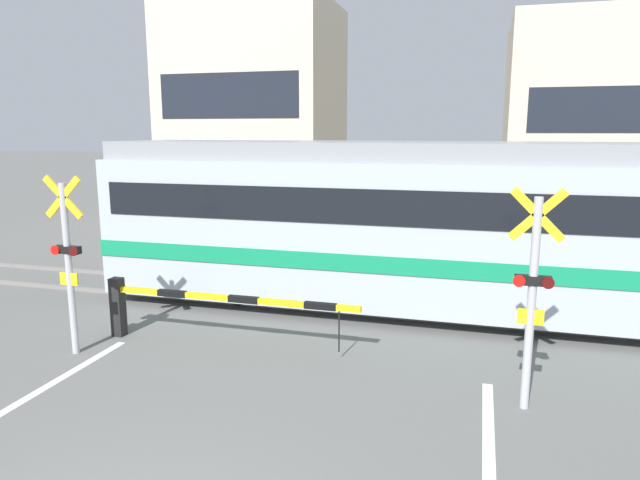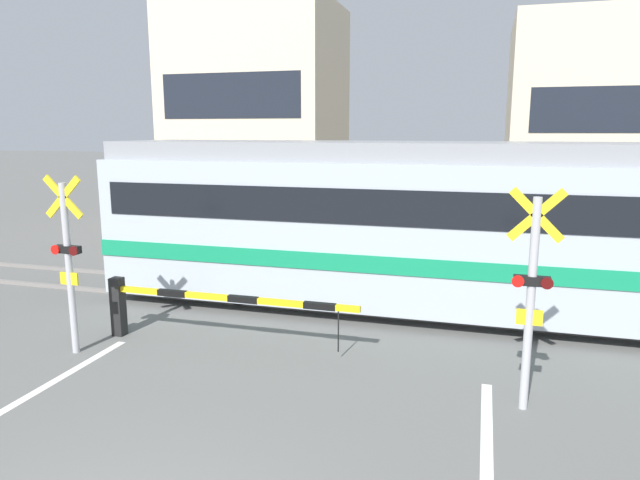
# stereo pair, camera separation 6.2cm
# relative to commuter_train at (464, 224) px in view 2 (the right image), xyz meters

# --- Properties ---
(rail_track_near) EXTENTS (50.00, 0.10, 0.08)m
(rail_track_near) POSITION_rel_commuter_train_xyz_m (-2.48, -0.72, -1.74)
(rail_track_near) COLOR gray
(rail_track_near) RESTS_ON ground_plane
(rail_track_far) EXTENTS (50.00, 0.10, 0.08)m
(rail_track_far) POSITION_rel_commuter_train_xyz_m (-2.48, 0.72, -1.74)
(rail_track_far) COLOR gray
(rail_track_far) RESTS_ON ground_plane
(commuter_train) EXTENTS (14.38, 2.74, 3.34)m
(commuter_train) POSITION_rel_commuter_train_xyz_m (0.00, 0.00, 0.00)
(commuter_train) COLOR #ADB7C1
(commuter_train) RESTS_ON ground_plane
(crossing_barrier_near) EXTENTS (4.43, 0.20, 1.04)m
(crossing_barrier_near) POSITION_rel_commuter_train_xyz_m (-4.47, -2.94, -1.08)
(crossing_barrier_near) COLOR black
(crossing_barrier_near) RESTS_ON ground_plane
(crossing_barrier_far) EXTENTS (4.43, 0.20, 1.04)m
(crossing_barrier_far) POSITION_rel_commuter_train_xyz_m (-0.48, 2.75, -1.08)
(crossing_barrier_far) COLOR black
(crossing_barrier_far) RESTS_ON ground_plane
(crossing_signal_left) EXTENTS (0.68, 0.15, 2.88)m
(crossing_signal_left) POSITION_rel_commuter_train_xyz_m (-5.93, -3.83, -0.20)
(crossing_signal_left) COLOR #B2B2B7
(crossing_signal_left) RESTS_ON ground_plane
(crossing_signal_right) EXTENTS (0.68, 0.15, 2.88)m
(crossing_signal_right) POSITION_rel_commuter_train_xyz_m (0.97, -3.83, -0.20)
(crossing_signal_right) COLOR #B2B2B7
(crossing_signal_right) RESTS_ON ground_plane
(pedestrian) EXTENTS (0.38, 0.22, 1.63)m
(pedestrian) POSITION_rel_commuter_train_xyz_m (-3.70, 4.43, -0.85)
(pedestrian) COLOR #33384C
(pedestrian) RESTS_ON ground_plane
(building_left_of_street) EXTENTS (7.10, 5.80, 8.95)m
(building_left_of_street) POSITION_rel_commuter_train_xyz_m (-9.63, 13.27, 2.69)
(building_left_of_street) COLOR beige
(building_left_of_street) RESTS_ON ground_plane
(building_right_of_street) EXTENTS (7.67, 5.80, 7.72)m
(building_right_of_street) POSITION_rel_commuter_train_xyz_m (4.95, 13.27, 2.07)
(building_right_of_street) COLOR beige
(building_right_of_street) RESTS_ON ground_plane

